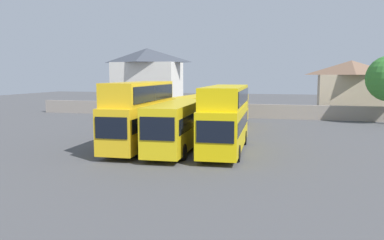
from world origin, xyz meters
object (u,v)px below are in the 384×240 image
at_px(bus_5, 230,110).
at_px(house_terrace_centre, 350,88).
at_px(bus_1, 140,111).
at_px(bus_2, 177,124).
at_px(house_terrace_left, 147,79).
at_px(bus_4, 196,109).
at_px(bus_3, 225,115).

distance_m(bus_5, house_terrace_centre, 21.37).
distance_m(bus_1, bus_2, 3.15).
bearing_deg(house_terrace_left, bus_2, -64.57).
distance_m(bus_1, house_terrace_centre, 34.48).
height_order(bus_2, bus_4, bus_2).
bearing_deg(bus_3, house_terrace_left, -152.79).
bearing_deg(bus_1, bus_2, 82.31).
relative_size(bus_1, bus_4, 0.94).
height_order(bus_5, house_terrace_left, house_terrace_left).
height_order(bus_1, house_terrace_left, house_terrace_left).
xyz_separation_m(bus_4, bus_5, (3.80, -0.45, 0.00)).
bearing_deg(bus_3, bus_1, -90.60).
xyz_separation_m(bus_1, house_terrace_left, (-11.56, 30.46, 2.11)).
bearing_deg(house_terrace_centre, bus_2, -117.29).
bearing_deg(bus_2, house_terrace_left, -158.36).
xyz_separation_m(bus_3, bus_4, (-5.59, 12.95, -0.77)).
height_order(bus_2, house_terrace_centre, house_terrace_centre).
bearing_deg(bus_3, bus_2, -83.94).
bearing_deg(house_terrace_left, bus_4, -54.05).
distance_m(bus_2, house_terrace_left, 34.12).
distance_m(bus_2, bus_4, 13.72).
xyz_separation_m(bus_2, bus_3, (3.43, 0.59, 0.66)).
bearing_deg(bus_5, bus_4, -97.35).
relative_size(bus_5, house_terrace_left, 1.04).
xyz_separation_m(bus_2, house_terrace_centre, (15.21, 29.48, 1.80)).
relative_size(bus_3, house_terrace_left, 0.99).
distance_m(bus_1, bus_4, 13.36).
distance_m(bus_2, house_terrace_centre, 33.22).
distance_m(bus_4, bus_5, 3.82).
relative_size(bus_2, house_terrace_left, 1.00).
relative_size(bus_4, house_terrace_centre, 1.30).
bearing_deg(bus_5, bus_2, -7.70).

